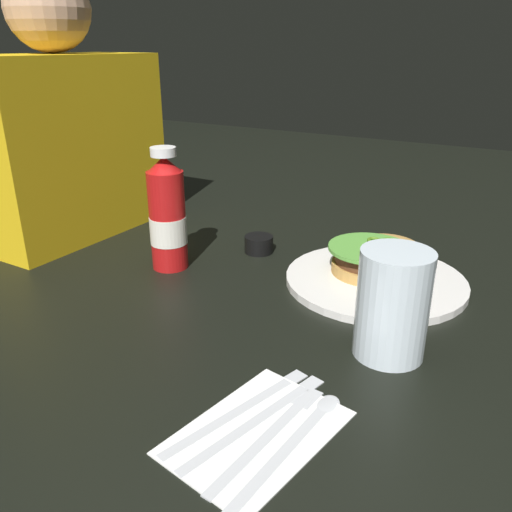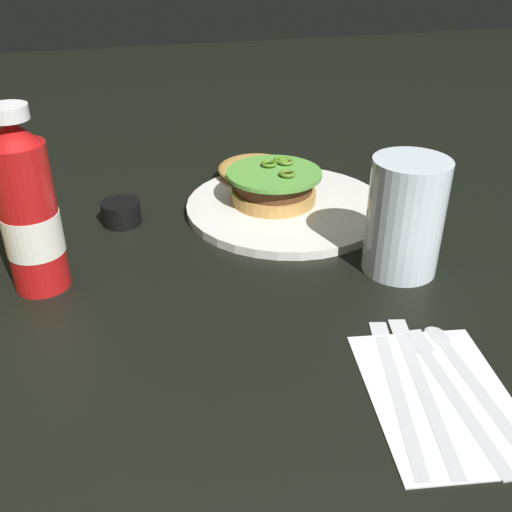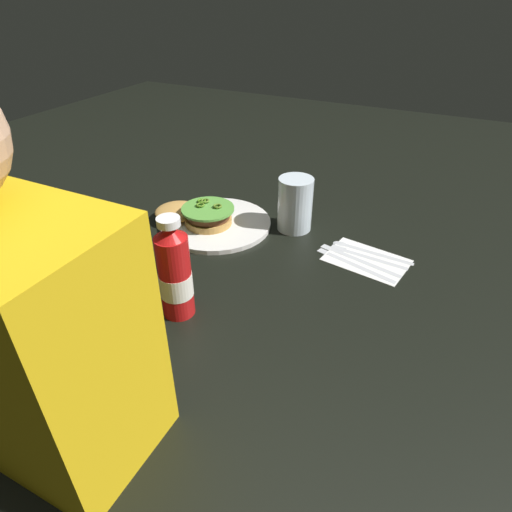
% 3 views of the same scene
% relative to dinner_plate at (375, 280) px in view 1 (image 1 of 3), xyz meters
% --- Properties ---
extents(ground_plane, '(3.00, 3.00, 0.00)m').
position_rel_dinner_plate_xyz_m(ground_plane, '(-0.15, 0.08, -0.01)').
color(ground_plane, black).
extents(dinner_plate, '(0.29, 0.29, 0.01)m').
position_rel_dinner_plate_xyz_m(dinner_plate, '(0.00, 0.00, 0.00)').
color(dinner_plate, silver).
rests_on(dinner_plate, ground_plane).
extents(burger_sandwich, '(0.23, 0.14, 0.05)m').
position_rel_dinner_plate_xyz_m(burger_sandwich, '(0.05, 0.02, 0.03)').
color(burger_sandwich, '#BD8A44').
rests_on(burger_sandwich, dinner_plate).
extents(ketchup_bottle, '(0.06, 0.06, 0.21)m').
position_rel_dinner_plate_xyz_m(ketchup_bottle, '(-0.11, 0.33, 0.09)').
color(ketchup_bottle, red).
rests_on(ketchup_bottle, ground_plane).
extents(water_glass, '(0.09, 0.09, 0.14)m').
position_rel_dinner_plate_xyz_m(water_glass, '(-0.19, -0.08, 0.06)').
color(water_glass, silver).
rests_on(water_glass, ground_plane).
extents(condiment_cup, '(0.05, 0.05, 0.03)m').
position_rel_dinner_plate_xyz_m(condiment_cup, '(0.02, 0.23, 0.01)').
color(condiment_cup, black).
rests_on(condiment_cup, ground_plane).
extents(napkin, '(0.20, 0.15, 0.00)m').
position_rel_dinner_plate_xyz_m(napkin, '(-0.40, -0.01, -0.00)').
color(napkin, silver).
rests_on(napkin, ground_plane).
extents(spoon_utensil, '(0.20, 0.03, 0.00)m').
position_rel_dinner_plate_xyz_m(spoon_utensil, '(-0.38, -0.05, -0.00)').
color(spoon_utensil, silver).
rests_on(spoon_utensil, napkin).
extents(fork_utensil, '(0.19, 0.03, 0.00)m').
position_rel_dinner_plate_xyz_m(fork_utensil, '(-0.38, -0.03, -0.00)').
color(fork_utensil, silver).
rests_on(fork_utensil, napkin).
extents(butter_knife, '(0.20, 0.06, 0.00)m').
position_rel_dinner_plate_xyz_m(butter_knife, '(-0.37, -0.01, -0.00)').
color(butter_knife, silver).
rests_on(butter_knife, napkin).
extents(steak_knife, '(0.20, 0.07, 0.00)m').
position_rel_dinner_plate_xyz_m(steak_knife, '(-0.37, 0.02, -0.00)').
color(steak_knife, silver).
rests_on(steak_knife, napkin).
extents(diner_person, '(0.38, 0.18, 0.50)m').
position_rel_dinner_plate_xyz_m(diner_person, '(-0.06, 0.62, 0.20)').
color(diner_person, gold).
rests_on(diner_person, ground_plane).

